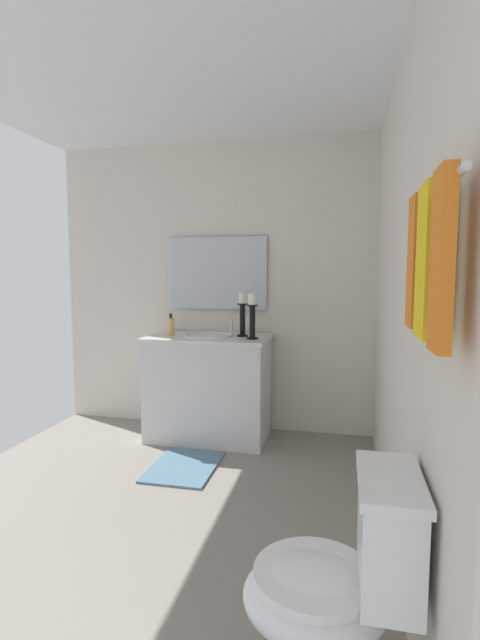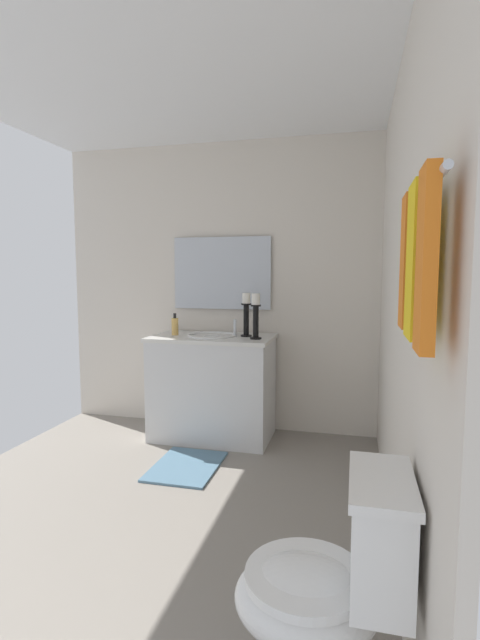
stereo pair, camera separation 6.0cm
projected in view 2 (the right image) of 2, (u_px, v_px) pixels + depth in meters
name	position (u px, v px, depth m)	size (l,w,h in m)	color
floor	(147.00, 505.00, 2.72)	(2.97, 2.76, 0.02)	gray
wall_back	(402.00, 299.00, 2.26)	(2.97, 0.04, 2.45)	silver
wall_left	(218.00, 287.00, 4.03)	(0.04, 2.76, 2.45)	silver
ceiling	(137.00, 65.00, 2.47)	(2.97, 2.76, 0.02)	white
vanity_cabinet	(213.00, 387.00, 3.79)	(0.58, 0.99, 0.84)	silver
sink_basin	(212.00, 341.00, 3.75)	(0.40, 0.40, 0.24)	white
mirror	(222.00, 273.00, 3.97)	(0.02, 0.85, 0.61)	silver
candle_holder_tall	(256.00, 315.00, 3.56)	(0.09, 0.09, 0.35)	black
candle_holder_short	(246.00, 313.00, 3.71)	(0.09, 0.09, 0.35)	black
soap_bottle	(175.00, 326.00, 3.80)	(0.06, 0.06, 0.18)	#E5B259
toilet	(328.00, 590.00, 1.44)	(0.39, 0.54, 0.75)	white
towel_bar	(426.00, 190.00, 1.13)	(0.02, 0.02, 0.57)	silver
towel_near_vanity	(407.00, 262.00, 1.33)	(0.13, 0.03, 0.38)	orange
towel_center	(415.00, 262.00, 1.15)	(0.16, 0.03, 0.38)	yellow
towel_near_corner	(427.00, 261.00, 0.97)	(0.12, 0.03, 0.39)	orange
bath_mat	(186.00, 466.00, 3.23)	(0.60, 0.44, 0.02)	slate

